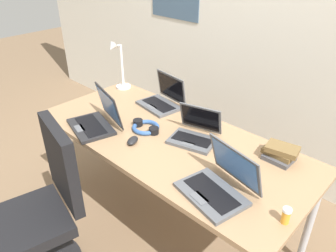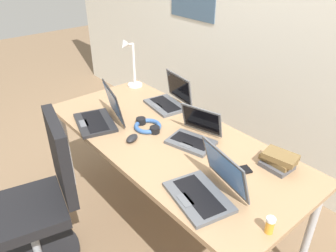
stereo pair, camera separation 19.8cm
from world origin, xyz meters
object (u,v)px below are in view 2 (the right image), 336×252
office_chair (41,209)px  desk_lamp (130,64)px  laptop_center (101,116)px  cell_phone (238,171)px  book_stack (279,160)px  computer_mouse (132,138)px  laptop_back_right (207,188)px  laptop_far_corner (169,100)px  pill_bottle (270,225)px  headphones (148,126)px  laptop_near_lamp (194,135)px

office_chair → desk_lamp: bearing=116.4°
laptop_center → office_chair: bearing=-75.1°
desk_lamp → cell_phone: (1.30, -0.21, -0.19)m
laptop_center → book_stack: laptop_center is taller
computer_mouse → office_chair: office_chair is taller
laptop_back_right → computer_mouse: laptop_back_right is taller
laptop_center → laptop_far_corner: 0.53m
pill_bottle → book_stack: size_ratio=0.40×
office_chair → laptop_back_right: bearing=34.8°
desk_lamp → computer_mouse: bearing=-34.2°
headphones → desk_lamp: bearing=154.1°
laptop_back_right → cell_phone: size_ratio=2.79×
laptop_far_corner → pill_bottle: laptop_far_corner is taller
computer_mouse → book_stack: bearing=8.0°
laptop_center → pill_bottle: (1.28, 0.07, -0.01)m
laptop_back_right → pill_bottle: laptop_back_right is taller
laptop_near_lamp → laptop_back_right: bearing=-37.1°
laptop_center → laptop_near_lamp: 0.65m
cell_phone → book_stack: (0.11, 0.20, 0.04)m
cell_phone → pill_bottle: 0.41m
laptop_far_corner → computer_mouse: bearing=-65.3°
laptop_near_lamp → computer_mouse: bearing=-130.5°
computer_mouse → laptop_center: bearing=161.3°
desk_lamp → laptop_near_lamp: desk_lamp is taller
laptop_far_corner → cell_phone: size_ratio=2.45×
desk_lamp → office_chair: bearing=-63.6°
computer_mouse → book_stack: book_stack is taller
laptop_center → book_stack: (1.04, 0.49, -0.01)m
book_stack → laptop_far_corner: bearing=178.1°
laptop_near_lamp → headphones: laptop_near_lamp is taller
pill_bottle → laptop_back_right: bearing=-172.8°
laptop_back_right → book_stack: bearing=79.3°
pill_bottle → book_stack: 0.48m
cell_phone → book_stack: 0.23m
desk_lamp → pill_bottle: (1.65, -0.43, -0.16)m
headphones → book_stack: 0.83m
cell_phone → headphones: headphones is taller
desk_lamp → pill_bottle: bearing=-14.8°
desk_lamp → pill_bottle: desk_lamp is taller
desk_lamp → laptop_center: bearing=-53.4°
computer_mouse → headphones: bearing=86.2°
book_stack → office_chair: (-0.90, -1.02, -0.38)m
laptop_back_right → office_chair: laptop_back_right is taller
computer_mouse → laptop_back_right: bearing=-24.8°
laptop_far_corner → pill_bottle: 1.27m
desk_lamp → pill_bottle: 1.71m
computer_mouse → pill_bottle: 0.96m
book_stack → laptop_center: bearing=-154.9°
desk_lamp → laptop_back_right: 1.41m
laptop_center → book_stack: bearing=25.1°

